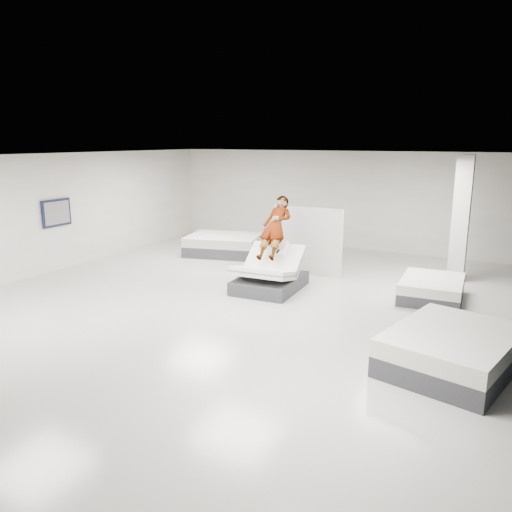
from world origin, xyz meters
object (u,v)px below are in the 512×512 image
flat_bed_left_far (224,245)px  flat_bed_right_near (452,350)px  flat_bed_right_far (432,289)px  person (275,238)px  column (461,219)px  divider_panel (307,241)px  hero_bed (270,276)px  remote (278,251)px  wall_poster (57,213)px

flat_bed_left_far → flat_bed_right_near: bearing=-35.5°
flat_bed_right_far → flat_bed_left_far: size_ratio=0.71×
person → column: 4.77m
divider_panel → flat_bed_right_near: 6.07m
hero_bed → remote: 0.67m
column → flat_bed_right_near: bearing=-84.3°
person → flat_bed_left_far: (-2.97, 2.47, -0.91)m
remote → flat_bed_right_near: bearing=-33.1°
divider_panel → column: size_ratio=0.62×
remote → divider_panel: size_ratio=0.07×
hero_bed → column: (3.89, 3.04, 1.25)m
remote → column: (3.67, 3.06, 0.62)m
remote → flat_bed_left_far: bearing=136.1°
person → flat_bed_left_far: bearing=137.6°
column → flat_bed_left_far: bearing=-177.9°
divider_panel → flat_bed_left_far: bearing=166.6°
divider_panel → flat_bed_right_near: bearing=-42.2°
remote → flat_bed_right_near: 4.94m
hero_bed → column: size_ratio=0.59×
hero_bed → divider_panel: (0.22, 1.82, 0.55)m
flat_bed_right_far → flat_bed_right_near: bearing=-76.5°
remote → flat_bed_left_far: 4.31m
flat_bed_right_near → divider_panel: bearing=134.4°
remote → wall_poster: 6.37m
column → wall_poster: 10.71m
wall_poster → column: bearing=21.9°
flat_bed_right_near → person: bearing=147.7°
flat_bed_right_far → wall_poster: (-9.64, -2.02, 1.36)m
divider_panel → flat_bed_right_far: bearing=-9.2°
flat_bed_right_far → flat_bed_right_near: size_ratio=0.70×
remote → hero_bed: bearing=172.1°
person → column: bearing=32.2°
flat_bed_left_far → wall_poster: 5.01m
flat_bed_left_far → column: size_ratio=0.80×
remote → flat_bed_left_far: remote is taller
hero_bed → flat_bed_right_far: hero_bed is taller
hero_bed → flat_bed_right_near: hero_bed is taller
flat_bed_right_near → flat_bed_left_far: flat_bed_right_near is taller
remote → flat_bed_right_far: remote is taller
flat_bed_right_near → wall_poster: 10.68m
column → wall_poster: bearing=-158.1°
person → wall_poster: size_ratio=1.89×
flat_bed_right_far → flat_bed_left_far: 6.80m
remote → flat_bed_right_near: size_ratio=0.05×
remote → divider_panel: 1.84m
person → divider_panel: size_ratio=0.90×
remote → divider_panel: (-0.00, 1.84, -0.08)m
divider_panel → wall_poster: 6.89m
person → flat_bed_right_far: (3.61, 0.74, -0.97)m
hero_bed → flat_bed_left_far: 4.08m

